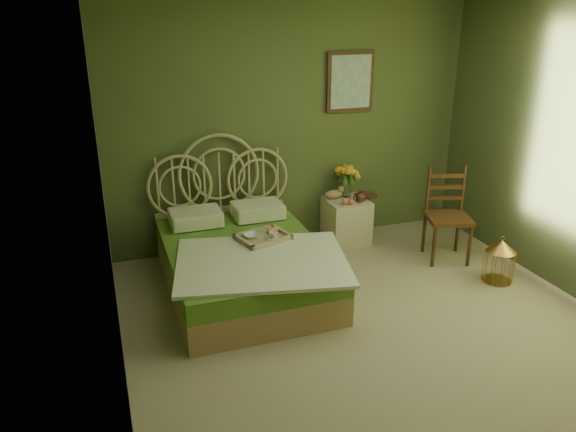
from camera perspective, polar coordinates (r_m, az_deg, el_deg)
name	(u,v)px	position (r m, az deg, el deg)	size (l,w,h in m)	color
floor	(386,343)	(4.67, 9.94, -12.63)	(4.50, 4.50, 0.00)	tan
wall_back	(292,127)	(6.08, 0.46, 9.04)	(4.00, 4.00, 0.00)	#545C30
wall_left	(107,223)	(3.59, -17.90, -0.73)	(4.50, 4.50, 0.00)	#545C30
wall_art	(350,82)	(6.23, 6.36, 13.40)	(0.54, 0.04, 0.64)	#3C1E10
bed	(243,260)	(5.30, -4.59, -4.49)	(1.65, 2.09, 1.29)	tan
nightstand	(346,212)	(6.33, 5.95, 0.38)	(0.46, 0.46, 0.93)	beige
chair	(445,208)	(6.07, 15.63, 0.76)	(0.54, 0.54, 0.97)	#3C1E10
birdcage	(499,261)	(5.81, 20.67, -4.33)	(0.28, 0.28, 0.43)	#AF7E38
book_lower	(361,197)	(6.35, 7.41, 1.96)	(0.16, 0.21, 0.02)	#381E0F
book_upper	(361,195)	(6.35, 7.42, 2.13)	(0.16, 0.22, 0.02)	#472819
cereal_bowl	(251,236)	(5.24, -3.75, -2.01)	(0.14, 0.14, 0.03)	white
coffee_cup	(273,235)	(5.18, -1.51, -1.98)	(0.08, 0.08, 0.08)	white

